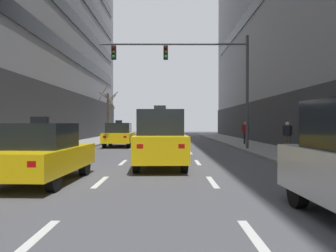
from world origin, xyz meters
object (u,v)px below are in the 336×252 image
(taxi_driving_1, at_px, (160,139))
(taxi_driving_2, at_px, (161,133))
(street_tree_0, at_px, (108,113))
(taxi_driving_4, at_px, (119,135))
(pedestrian_1, at_px, (245,131))
(taxi_driving_3, at_px, (164,130))
(pedestrian_0, at_px, (287,134))
(taxi_driving_5, at_px, (164,133))
(taxi_driving_0, at_px, (41,153))
(traffic_signal_0, at_px, (197,68))

(taxi_driving_1, bearing_deg, taxi_driving_2, 90.74)
(taxi_driving_1, relative_size, street_tree_0, 0.79)
(taxi_driving_4, bearing_deg, pedestrian_1, 6.90)
(taxi_driving_4, bearing_deg, taxi_driving_3, 72.50)
(taxi_driving_4, distance_m, pedestrian_0, 11.59)
(taxi_driving_3, relative_size, street_tree_0, 0.75)
(taxi_driving_5, bearing_deg, taxi_driving_0, -99.32)
(street_tree_0, height_order, pedestrian_1, street_tree_0)
(street_tree_0, bearing_deg, pedestrian_1, -42.36)
(taxi_driving_0, distance_m, pedestrian_1, 18.86)
(taxi_driving_1, distance_m, pedestrian_0, 9.39)
(taxi_driving_1, relative_size, pedestrian_0, 2.80)
(street_tree_0, bearing_deg, taxi_driving_4, -76.80)
(taxi_driving_2, height_order, street_tree_0, street_tree_0)
(taxi_driving_4, distance_m, pedestrian_1, 9.37)
(taxi_driving_0, relative_size, street_tree_0, 0.79)
(taxi_driving_1, height_order, pedestrian_0, taxi_driving_1)
(taxi_driving_0, distance_m, taxi_driving_3, 25.48)
(traffic_signal_0, xyz_separation_m, street_tree_0, (-8.15, 15.82, -2.28))
(taxi_driving_0, relative_size, taxi_driving_5, 0.98)
(taxi_driving_0, distance_m, taxi_driving_2, 13.62)
(taxi_driving_1, bearing_deg, pedestrian_1, 64.87)
(pedestrian_0, bearing_deg, taxi_driving_1, -137.80)
(taxi_driving_4, bearing_deg, traffic_signal_0, -34.25)
(taxi_driving_4, relative_size, pedestrian_0, 2.83)
(taxi_driving_1, distance_m, taxi_driving_5, 16.32)
(taxi_driving_1, bearing_deg, pedestrian_0, 42.20)
(taxi_driving_0, height_order, taxi_driving_4, taxi_driving_4)
(taxi_driving_4, height_order, traffic_signal_0, traffic_signal_0)
(taxi_driving_0, relative_size, taxi_driving_2, 1.07)
(taxi_driving_1, height_order, traffic_signal_0, traffic_signal_0)
(taxi_driving_0, distance_m, pedestrian_0, 14.06)
(traffic_signal_0, bearing_deg, street_tree_0, 117.25)
(street_tree_0, height_order, pedestrian_0, street_tree_0)
(taxi_driving_4, xyz_separation_m, street_tree_0, (-2.87, 12.22, 1.93))
(taxi_driving_2, bearing_deg, street_tree_0, 112.68)
(taxi_driving_5, xyz_separation_m, street_tree_0, (-6.04, 7.80, 1.92))
(taxi_driving_1, height_order, taxi_driving_3, taxi_driving_1)
(taxi_driving_3, relative_size, pedestrian_0, 2.67)
(taxi_driving_1, bearing_deg, street_tree_0, 104.12)
(taxi_driving_4, xyz_separation_m, pedestrian_1, (9.30, 1.13, 0.26))
(pedestrian_0, bearing_deg, taxi_driving_0, -136.61)
(pedestrian_1, bearing_deg, street_tree_0, 137.64)
(taxi_driving_0, relative_size, traffic_signal_0, 0.50)
(taxi_driving_2, height_order, taxi_driving_5, taxi_driving_2)
(taxi_driving_4, bearing_deg, taxi_driving_0, -90.22)
(taxi_driving_3, relative_size, taxi_driving_4, 0.94)
(taxi_driving_2, relative_size, taxi_driving_4, 0.93)
(taxi_driving_0, xyz_separation_m, taxi_driving_1, (3.26, 3.35, 0.25))
(taxi_driving_1, bearing_deg, taxi_driving_0, -134.22)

